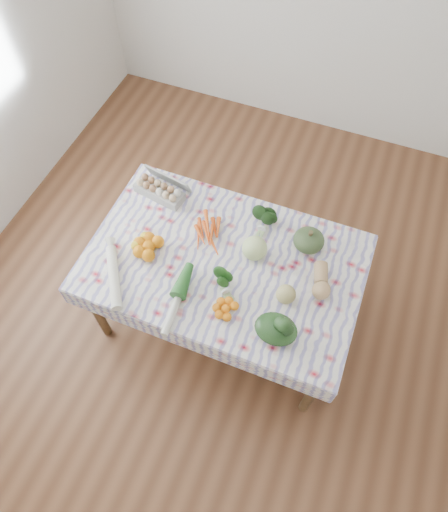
{
  "coord_description": "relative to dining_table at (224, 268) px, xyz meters",
  "views": [
    {
      "loc": [
        0.53,
        -1.33,
        3.12
      ],
      "look_at": [
        0.0,
        0.0,
        0.82
      ],
      "focal_mm": 32.0,
      "sensor_mm": 36.0,
      "label": 1
    }
  ],
  "objects": [
    {
      "name": "ground",
      "position": [
        0.0,
        0.0,
        -0.68
      ],
      "size": [
        4.5,
        4.5,
        0.0
      ],
      "primitive_type": "plane",
      "color": "brown",
      "rests_on": "ground"
    },
    {
      "name": "dining_table",
      "position": [
        0.0,
        0.0,
        0.0
      ],
      "size": [
        1.6,
        1.0,
        0.75
      ],
      "color": "brown",
      "rests_on": "ground"
    },
    {
      "name": "tablecloth",
      "position": [
        0.0,
        0.0,
        0.08
      ],
      "size": [
        1.66,
        1.06,
        0.01
      ],
      "primitive_type": "cube",
      "color": "white",
      "rests_on": "dining_table"
    },
    {
      "name": "egg_carton",
      "position": [
        -0.58,
        0.32,
        0.13
      ],
      "size": [
        0.36,
        0.19,
        0.09
      ],
      "primitive_type": "cube",
      "rotation": [
        0.0,
        0.0,
        -0.17
      ],
      "color": "#A3A39E",
      "rests_on": "tablecloth"
    },
    {
      "name": "carrot_bunch",
      "position": [
        -0.16,
        0.13,
        0.11
      ],
      "size": [
        0.25,
        0.24,
        0.04
      ],
      "primitive_type": "cube",
      "rotation": [
        0.0,
        0.0,
        0.1
      ],
      "color": "orange",
      "rests_on": "tablecloth"
    },
    {
      "name": "kale_bunch",
      "position": [
        0.14,
        0.33,
        0.14
      ],
      "size": [
        0.15,
        0.13,
        0.12
      ],
      "primitive_type": "ellipsoid",
      "rotation": [
        0.0,
        0.0,
        0.08
      ],
      "color": "#163411",
      "rests_on": "tablecloth"
    },
    {
      "name": "kabocha_squash",
      "position": [
        0.44,
        0.29,
        0.15
      ],
      "size": [
        0.25,
        0.25,
        0.12
      ],
      "primitive_type": "ellipsoid",
      "rotation": [
        0.0,
        0.0,
        0.43
      ],
      "color": "#394E2A",
      "rests_on": "tablecloth"
    },
    {
      "name": "cabbage",
      "position": [
        0.15,
        0.11,
        0.16
      ],
      "size": [
        0.18,
        0.18,
        0.15
      ],
      "primitive_type": "sphere",
      "rotation": [
        0.0,
        0.0,
        0.25
      ],
      "color": "#C3DD8A",
      "rests_on": "tablecloth"
    },
    {
      "name": "butternut_squash",
      "position": [
        0.58,
        0.05,
        0.14
      ],
      "size": [
        0.16,
        0.25,
        0.11
      ],
      "primitive_type": "ellipsoid",
      "rotation": [
        0.0,
        0.0,
        0.26
      ],
      "color": "tan",
      "rests_on": "tablecloth"
    },
    {
      "name": "orange_cluster",
      "position": [
        -0.45,
        -0.1,
        0.13
      ],
      "size": [
        0.27,
        0.27,
        0.08
      ],
      "primitive_type": "cube",
      "rotation": [
        0.0,
        0.0,
        -0.08
      ],
      "color": "orange",
      "rests_on": "tablecloth"
    },
    {
      "name": "broccoli",
      "position": [
        0.06,
        -0.18,
        0.13
      ],
      "size": [
        0.19,
        0.19,
        0.1
      ],
      "primitive_type": "ellipsoid",
      "rotation": [
        0.0,
        0.0,
        0.83
      ],
      "color": "#1A4614",
      "rests_on": "tablecloth"
    },
    {
      "name": "mandarin_cluster",
      "position": [
        0.13,
        -0.3,
        0.11
      ],
      "size": [
        0.2,
        0.2,
        0.05
      ],
      "primitive_type": "cube",
      "rotation": [
        0.0,
        0.0,
        -0.18
      ],
      "color": "orange",
      "rests_on": "tablecloth"
    },
    {
      "name": "grapefruit",
      "position": [
        0.42,
        -0.11,
        0.14
      ],
      "size": [
        0.15,
        0.15,
        0.11
      ],
      "primitive_type": "sphere",
      "rotation": [
        0.0,
        0.0,
        -0.42
      ],
      "color": "tan",
      "rests_on": "tablecloth"
    },
    {
      "name": "spinach_bag",
      "position": [
        0.43,
        -0.33,
        0.14
      ],
      "size": [
        0.27,
        0.23,
        0.1
      ],
      "primitive_type": "ellipsoid",
      "rotation": [
        0.0,
        0.0,
        -0.2
      ],
      "color": "#183214",
      "rests_on": "tablecloth"
    },
    {
      "name": "daikon",
      "position": [
        -0.55,
        -0.36,
        0.11
      ],
      "size": [
        0.29,
        0.4,
        0.06
      ],
      "primitive_type": "cylinder",
      "rotation": [
        1.57,
        0.0,
        0.59
      ],
      "color": "white",
      "rests_on": "tablecloth"
    },
    {
      "name": "leek",
      "position": [
        -0.15,
        -0.35,
        0.11
      ],
      "size": [
        0.09,
        0.44,
        0.05
      ],
      "primitive_type": "cylinder",
      "rotation": [
        1.57,
        0.0,
        0.09
      ],
      "color": "silver",
      "rests_on": "tablecloth"
    }
  ]
}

